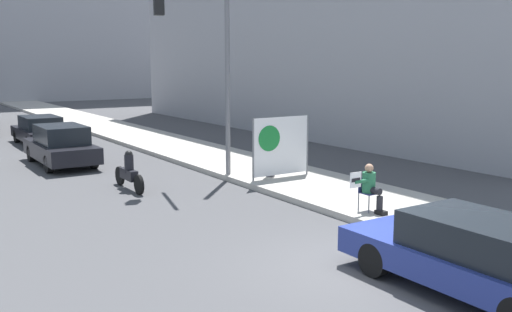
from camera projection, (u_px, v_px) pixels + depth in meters
ground_plane at (367, 269)px, 10.93m from camera, size 160.00×160.00×0.00m
sidewalk_curb at (187, 150)px, 25.24m from camera, size 3.49×90.00×0.18m
seated_protester at (370, 186)px, 14.34m from camera, size 0.91×0.77×1.21m
pedestrian_behind at (271, 151)px, 18.73m from camera, size 0.34×0.34×1.65m
protest_banner at (281, 146)px, 18.54m from camera, size 2.22×0.06×1.99m
traffic_light_pole at (204, 48)px, 18.36m from camera, size 2.39×2.16×6.32m
parked_car_curbside at (474, 255)px, 9.61m from camera, size 1.85×4.67×1.36m
car_on_road_nearest at (61, 146)px, 21.80m from camera, size 1.83×4.57×1.55m
car_on_road_midblock at (40, 130)px, 27.22m from camera, size 1.81×4.56×1.39m
motorcycle_on_road at (129, 173)px, 17.63m from camera, size 0.28×2.23×1.24m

